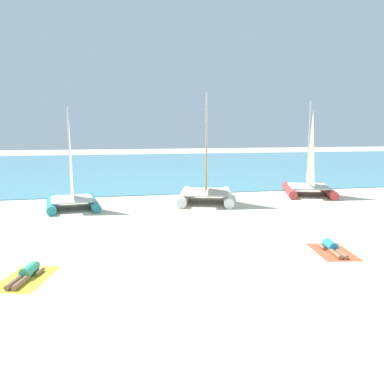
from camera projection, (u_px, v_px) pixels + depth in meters
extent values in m
plane|color=beige|center=(174.00, 202.00, 21.73)|extent=(120.00, 120.00, 0.00)
cube|color=#4C9EB7|center=(138.00, 166.00, 43.23)|extent=(120.00, 40.00, 0.05)
cylinder|color=teal|center=(51.00, 204.00, 19.74)|extent=(0.89, 3.81, 0.43)
cylinder|color=teal|center=(93.00, 202.00, 20.39)|extent=(0.89, 3.81, 0.43)
cube|color=silver|center=(72.00, 199.00, 19.86)|extent=(2.26, 2.65, 0.05)
cylinder|color=silver|center=(70.00, 153.00, 20.02)|extent=(0.09, 0.09, 4.51)
pyramid|color=white|center=(71.00, 157.00, 19.21)|extent=(0.29, 1.98, 3.79)
cylinder|color=#CC3838|center=(289.00, 190.00, 24.28)|extent=(1.89, 4.15, 0.48)
cylinder|color=#CC3838|center=(327.00, 191.00, 24.00)|extent=(1.89, 4.15, 0.48)
cube|color=silver|center=(309.00, 186.00, 23.90)|extent=(3.00, 3.30, 0.06)
cylinder|color=silver|center=(309.00, 144.00, 24.11)|extent=(0.10, 0.10, 5.04)
pyramid|color=#EAEA99|center=(312.00, 147.00, 23.15)|extent=(0.81, 2.11, 4.23)
cylinder|color=white|center=(185.00, 196.00, 21.87)|extent=(1.67, 4.43, 0.51)
cylinder|color=white|center=(228.00, 197.00, 21.76)|extent=(1.67, 4.43, 0.51)
cube|color=silver|center=(206.00, 192.00, 21.56)|extent=(3.01, 3.37, 0.06)
cylinder|color=silver|center=(206.00, 142.00, 21.79)|extent=(0.11, 0.11, 5.30)
pyramid|color=orange|center=(206.00, 146.00, 20.77)|extent=(0.68, 2.27, 4.46)
cube|color=yellow|center=(26.00, 279.00, 10.47)|extent=(1.56, 2.12, 0.01)
cylinder|color=#3FB28C|center=(29.00, 270.00, 10.65)|extent=(0.45, 0.68, 0.30)
sphere|color=#8C6647|center=(36.00, 265.00, 11.05)|extent=(0.22, 0.22, 0.22)
cylinder|color=#8C6647|center=(14.00, 282.00, 10.02)|extent=(0.34, 0.79, 0.14)
cylinder|color=#8C6647|center=(21.00, 282.00, 10.01)|extent=(0.34, 0.79, 0.14)
cylinder|color=#8C6647|center=(24.00, 271.00, 10.82)|extent=(0.22, 0.46, 0.10)
cylinder|color=#8C6647|center=(40.00, 272.00, 10.80)|extent=(0.22, 0.46, 0.10)
cube|color=#EA5933|center=(332.00, 252.00, 12.79)|extent=(1.40, 2.05, 0.01)
cylinder|color=#268CCC|center=(330.00, 245.00, 12.96)|extent=(0.40, 0.66, 0.30)
sphere|color=#8C6647|center=(325.00, 242.00, 13.36)|extent=(0.22, 0.22, 0.22)
cylinder|color=#8C6647|center=(336.00, 254.00, 12.33)|extent=(0.27, 0.79, 0.14)
cylinder|color=#8C6647|center=(341.00, 254.00, 12.33)|extent=(0.27, 0.79, 0.14)
cylinder|color=#8C6647|center=(322.00, 247.00, 13.11)|extent=(0.17, 0.46, 0.10)
cylinder|color=#8C6647|center=(335.00, 246.00, 13.14)|extent=(0.17, 0.46, 0.10)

